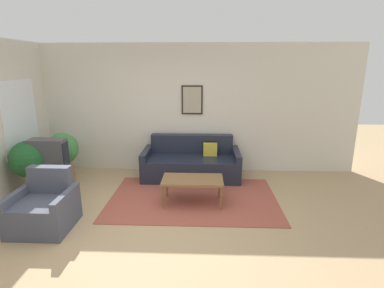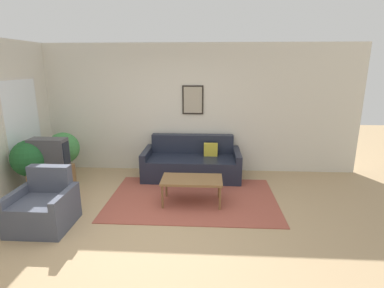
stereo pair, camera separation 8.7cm
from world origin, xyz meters
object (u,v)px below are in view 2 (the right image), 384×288
Objects in this scene: couch at (192,163)px; potted_plant_tall at (31,160)px; tv at (49,153)px; armchair at (44,208)px; coffee_table at (192,181)px.

potted_plant_tall is (-2.77, -1.04, 0.35)m from couch.
tv is 0.76× the size of armchair.
couch is at bearing 22.40° from tv.
couch reaches higher than coffee_table.
couch is 1.96× the size of coffee_table.
couch is 1.24m from coffee_table.
armchair is at bearing -53.85° from potted_plant_tall.
couch is 2.68m from tv.
armchair reaches higher than coffee_table.
potted_plant_tall reaches higher than armchair.
coffee_table is at bearing -86.76° from couch.
coffee_table is 2.25m from armchair.
tv is at bearing -157.60° from couch.
tv is at bearing 93.21° from armchair.
couch is at bearing 93.24° from coffee_table.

